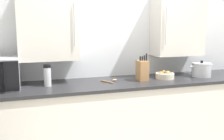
{
  "coord_description": "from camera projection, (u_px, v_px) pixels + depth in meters",
  "views": [
    {
      "loc": [
        -1.03,
        -1.92,
        1.55
      ],
      "look_at": [
        -0.15,
        0.82,
        1.07
      ],
      "focal_mm": 41.36,
      "sensor_mm": 36.0,
      "label": 1
    }
  ],
  "objects": [
    {
      "name": "thermos_flask",
      "position": [
        47.0,
        75.0,
        2.77
      ],
      "size": [
        0.08,
        0.08,
        0.23
      ],
      "color": "#B7BABF",
      "rests_on": "counter_unit"
    },
    {
      "name": "counter_unit",
      "position": [
        123.0,
        118.0,
        3.11
      ],
      "size": [
        3.68,
        0.71,
        0.92
      ],
      "color": "beige",
      "rests_on": "ground_plane"
    },
    {
      "name": "fruit_bowl",
      "position": [
        165.0,
        75.0,
        3.19
      ],
      "size": [
        0.23,
        0.23,
        0.1
      ],
      "color": "beige",
      "rests_on": "counter_unit"
    },
    {
      "name": "knife_block",
      "position": [
        142.0,
        70.0,
        3.07
      ],
      "size": [
        0.11,
        0.15,
        0.32
      ],
      "color": "#A37547",
      "rests_on": "counter_unit"
    },
    {
      "name": "back_wall_tiled",
      "position": [
        114.0,
        41.0,
        3.29
      ],
      "size": [
        4.16,
        0.44,
        2.64
      ],
      "color": "silver",
      "rests_on": "ground_plane"
    },
    {
      "name": "wooden_spoon",
      "position": [
        111.0,
        81.0,
        3.02
      ],
      "size": [
        0.2,
        0.18,
        0.02
      ],
      "color": "#A37547",
      "rests_on": "counter_unit"
    },
    {
      "name": "stock_pot",
      "position": [
        201.0,
        70.0,
        3.31
      ],
      "size": [
        0.34,
        0.25,
        0.21
      ],
      "color": "#B7BABF",
      "rests_on": "counter_unit"
    }
  ]
}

